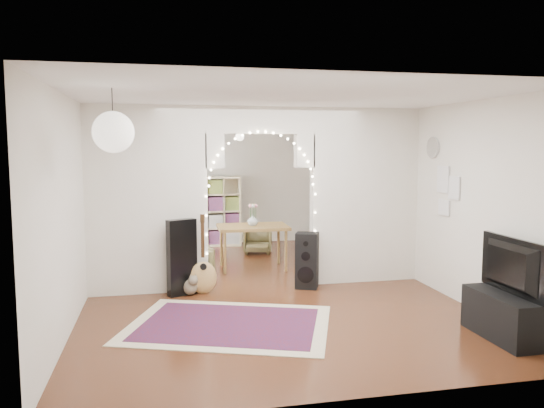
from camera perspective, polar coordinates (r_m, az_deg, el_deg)
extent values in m
plane|color=black|center=(8.17, -1.25, -8.79)|extent=(7.50, 7.50, 0.00)
cube|color=white|center=(7.92, -1.30, 10.44)|extent=(5.00, 7.50, 0.02)
cube|color=silver|center=(11.63, -4.74, 2.39)|extent=(5.00, 0.02, 2.70)
cube|color=silver|center=(4.34, 8.07, -3.96)|extent=(5.00, 0.02, 2.70)
cube|color=silver|center=(7.86, -19.48, 0.27)|extent=(0.02, 7.50, 2.70)
cube|color=silver|center=(8.75, 15.03, 0.97)|extent=(0.02, 7.50, 2.70)
cube|color=silver|center=(7.80, -13.27, 0.41)|extent=(1.70, 0.20, 2.70)
cube|color=silver|center=(8.40, 9.86, 0.89)|extent=(1.70, 0.20, 2.70)
cube|color=silver|center=(7.91, -1.29, 9.00)|extent=(1.60, 0.20, 0.40)
cube|color=white|center=(9.63, -17.97, 2.23)|extent=(0.04, 1.20, 1.40)
cylinder|color=white|center=(8.18, 16.97, 5.83)|extent=(0.03, 0.31, 0.31)
sphere|color=white|center=(5.38, -16.71, 7.42)|extent=(0.40, 0.40, 0.40)
cube|color=maroon|center=(6.49, -4.66, -12.75)|extent=(2.80, 2.46, 0.02)
cube|color=black|center=(7.67, -9.68, -5.68)|extent=(0.44, 0.29, 1.09)
ellipsoid|color=#B47E48|center=(7.72, -7.43, -6.60)|extent=(0.41, 0.29, 0.47)
cube|color=#301E0D|center=(7.64, -7.47, -3.73)|extent=(0.05, 0.05, 0.54)
cube|color=#301E0D|center=(7.60, -7.50, -1.55)|extent=(0.07, 0.05, 0.12)
ellipsoid|color=brown|center=(7.78, -8.80, -8.74)|extent=(0.29, 0.38, 0.24)
sphere|color=brown|center=(7.62, -8.47, -8.13)|extent=(0.17, 0.17, 0.14)
cone|color=brown|center=(7.60, -8.74, -7.63)|extent=(0.04, 0.04, 0.05)
cone|color=brown|center=(7.60, -8.22, -7.61)|extent=(0.04, 0.04, 0.05)
cylinder|color=brown|center=(7.96, -9.21, -8.98)|extent=(0.09, 0.22, 0.07)
cube|color=black|center=(7.99, 3.78, -6.07)|extent=(0.41, 0.39, 0.84)
cylinder|color=black|center=(7.89, 3.63, -7.61)|extent=(0.23, 0.12, 0.24)
cylinder|color=black|center=(7.83, 3.64, -5.63)|extent=(0.13, 0.07, 0.13)
cylinder|color=black|center=(7.79, 3.65, -4.29)|extent=(0.08, 0.05, 0.07)
cube|color=black|center=(6.49, 23.59, -11.01)|extent=(0.41, 1.00, 0.50)
imported|color=black|center=(6.35, 23.81, -6.17)|extent=(0.15, 1.08, 0.62)
cube|color=beige|center=(11.38, -7.06, -0.78)|extent=(1.47, 0.47, 1.49)
cube|color=brown|center=(9.18, -2.08, -2.48)|extent=(1.22, 0.83, 0.05)
cylinder|color=brown|center=(8.87, -5.10, -5.28)|extent=(0.05, 0.05, 0.70)
cylinder|color=brown|center=(9.03, 1.51, -5.06)|extent=(0.05, 0.05, 0.70)
cylinder|color=brown|center=(9.50, -5.47, -4.53)|extent=(0.05, 0.05, 0.70)
cylinder|color=brown|center=(9.64, 0.71, -4.34)|extent=(0.05, 0.05, 0.70)
imported|color=white|center=(9.16, -2.08, -1.74)|extent=(0.19, 0.19, 0.19)
imported|color=brown|center=(8.99, -8.12, -6.04)|extent=(0.62, 0.62, 0.44)
imported|color=brown|center=(10.58, -1.54, -3.93)|extent=(0.66, 0.67, 0.51)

